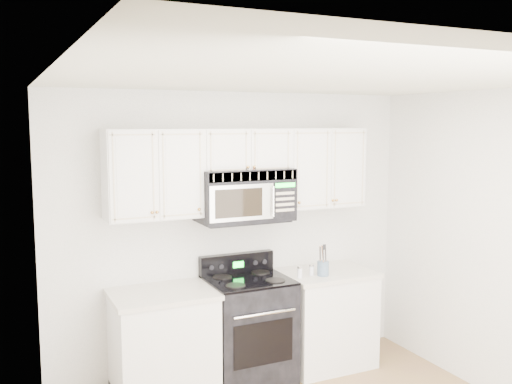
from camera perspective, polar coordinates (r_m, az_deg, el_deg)
room at (r=3.83m, az=8.35°, el=-8.58°), size 3.51×3.51×2.61m
base_cabinet_left at (r=5.05m, az=-9.25°, el=-15.19°), size 0.86×0.65×0.92m
base_cabinet_right at (r=5.66m, az=6.93°, el=-12.67°), size 0.86×0.65×0.92m
range at (r=5.29m, az=-0.77°, el=-13.40°), size 0.73×0.66×1.11m
upper_cabinets at (r=5.10m, az=-1.35°, el=2.59°), size 2.44×0.37×0.75m
microwave at (r=5.08m, az=-1.15°, el=-0.27°), size 0.84×0.47×0.47m
utensil_crock at (r=5.33m, az=6.72°, el=-7.52°), size 0.11×0.11×0.29m
shaker_salt at (r=5.23m, az=4.40°, el=-7.98°), size 0.05×0.05×0.11m
shaker_pepper at (r=5.33m, az=5.58°, el=-7.75°), size 0.04×0.04×0.10m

